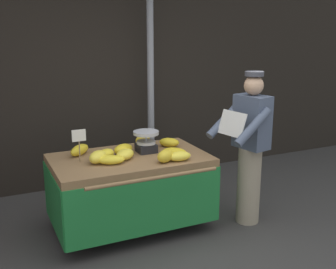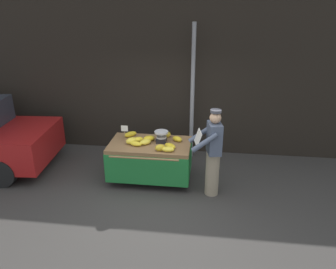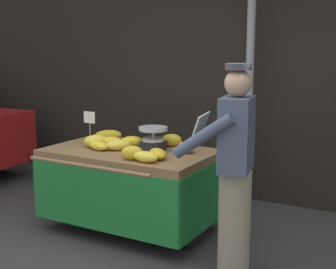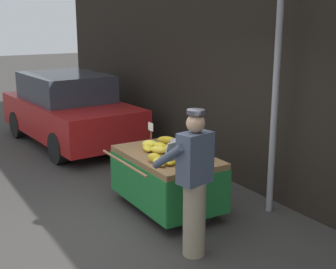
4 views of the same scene
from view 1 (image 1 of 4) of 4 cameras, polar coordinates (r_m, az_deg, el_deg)
ground_plane at (r=4.12m, az=4.52°, el=-17.32°), size 60.00×60.00×0.00m
back_wall at (r=5.95m, az=-8.05°, el=14.04°), size 16.00×0.24×4.28m
street_pole at (r=5.73m, az=-2.39°, el=8.22°), size 0.09×0.09×3.10m
banana_cart at (r=4.54m, az=-5.16°, el=-5.79°), size 1.66×1.18×0.83m
weighing_scale at (r=4.58m, az=-2.99°, el=-0.97°), size 0.28×0.28×0.24m
price_sign at (r=4.29m, az=-12.02°, el=-0.55°), size 0.14×0.01×0.34m
banana_bunch_0 at (r=4.23m, az=-7.77°, el=-3.43°), size 0.30×0.22×0.09m
banana_bunch_1 at (r=4.44m, az=0.89°, el=-2.40°), size 0.29×0.29×0.09m
banana_bunch_2 at (r=4.79m, az=0.17°, el=-1.08°), size 0.26×0.25×0.10m
banana_bunch_3 at (r=4.24m, az=-0.38°, el=-2.97°), size 0.24×0.21×0.13m
banana_bunch_4 at (r=4.36m, az=-5.87°, el=-2.71°), size 0.29×0.29×0.11m
banana_bunch_5 at (r=4.29m, az=1.55°, el=-2.98°), size 0.26×0.15×0.10m
banana_bunch_6 at (r=4.40m, az=-8.46°, el=-2.65°), size 0.26×0.24×0.11m
banana_bunch_7 at (r=4.53m, az=-6.10°, el=-2.01°), size 0.27×0.23×0.12m
banana_bunch_8 at (r=4.85m, az=-3.46°, el=-0.77°), size 0.24×0.21×0.13m
banana_bunch_9 at (r=4.28m, az=-9.52°, el=-3.02°), size 0.27×0.28×0.13m
banana_bunch_10 at (r=4.58m, az=-11.95°, el=-2.07°), size 0.29×0.29×0.11m
vendor_person at (r=4.69m, az=11.04°, el=-1.84°), size 0.64×0.59×1.71m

